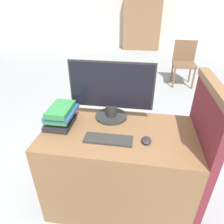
{
  "coord_description": "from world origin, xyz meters",
  "views": [
    {
      "loc": [
        0.14,
        -0.88,
        1.61
      ],
      "look_at": [
        -0.04,
        0.28,
        0.94
      ],
      "focal_mm": 32.0,
      "sensor_mm": 36.0,
      "label": 1
    }
  ],
  "objects": [
    {
      "name": "bookshelf_far",
      "position": [
        -0.01,
        6.55,
        0.88
      ],
      "size": [
        1.26,
        0.32,
        1.76
      ],
      "color": "#846042",
      "rests_on": "ground_plane"
    },
    {
      "name": "carrel_divider",
      "position": [
        0.59,
        0.33,
        0.59
      ],
      "size": [
        0.07,
        0.65,
        1.17
      ],
      "color": "maroon",
      "rests_on": "ground_plane"
    },
    {
      "name": "keyboard",
      "position": [
        -0.06,
        0.2,
        0.77
      ],
      "size": [
        0.34,
        0.11,
        0.02
      ],
      "color": "#2D2D2D",
      "rests_on": "desk"
    },
    {
      "name": "book_stack",
      "position": [
        -0.44,
        0.33,
        0.84
      ],
      "size": [
        0.21,
        0.27,
        0.16
      ],
      "color": "#232328",
      "rests_on": "desk"
    },
    {
      "name": "monitor",
      "position": [
        -0.09,
        0.51,
        0.99
      ],
      "size": [
        0.65,
        0.26,
        0.46
      ],
      "color": "#282828",
      "rests_on": "desk"
    },
    {
      "name": "far_chair",
      "position": [
        0.97,
        3.38,
        0.5
      ],
      "size": [
        0.44,
        0.44,
        0.88
      ],
      "rotation": [
        0.0,
        0.0,
        -0.48
      ],
      "color": "brown",
      "rests_on": "ground_plane"
    },
    {
      "name": "mouse",
      "position": [
        0.2,
        0.22,
        0.77
      ],
      "size": [
        0.07,
        0.09,
        0.03
      ],
      "color": "#262626",
      "rests_on": "desk"
    },
    {
      "name": "desk",
      "position": [
        0.0,
        0.31,
        0.38
      ],
      "size": [
        1.13,
        0.63,
        0.76
      ],
      "color": "brown",
      "rests_on": "ground_plane"
    },
    {
      "name": "wall_back",
      "position": [
        0.0,
        6.79,
        1.4
      ],
      "size": [
        12.0,
        0.06,
        2.8
      ],
      "color": "beige",
      "rests_on": "ground_plane"
    }
  ]
}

